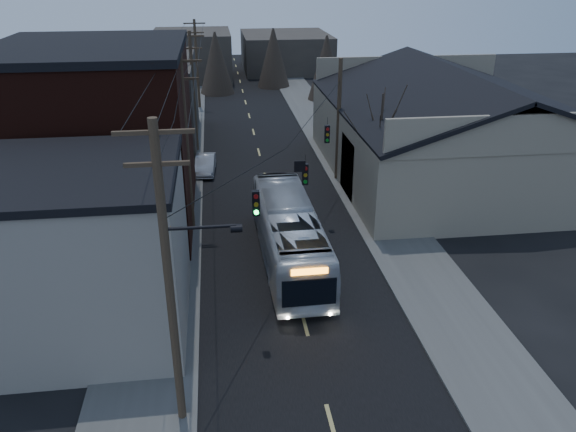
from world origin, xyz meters
name	(u,v)px	position (x,y,z in m)	size (l,w,h in m)	color
road_surface	(261,160)	(0.00, 30.00, 0.01)	(9.00, 110.00, 0.02)	black
sidewalk_left	(177,163)	(-6.50, 30.00, 0.06)	(4.00, 110.00, 0.12)	#474744
sidewalk_right	(342,156)	(6.50, 30.00, 0.06)	(4.00, 110.00, 0.12)	#474744
building_clapboard	(82,253)	(-9.00, 9.00, 3.50)	(8.00, 8.00, 7.00)	gray
building_brick	(99,140)	(-10.00, 20.00, 5.00)	(10.00, 12.00, 10.00)	black
building_left_far	(141,102)	(-9.50, 36.00, 3.50)	(9.00, 14.00, 7.00)	#342E29
warehouse	(447,139)	(13.00, 25.00, 2.70)	(16.16, 20.60, 7.73)	gray
building_far_left	(192,55)	(-6.00, 65.00, 3.00)	(10.00, 12.00, 6.00)	#342E29
building_far_right	(286,52)	(7.00, 70.00, 2.50)	(12.00, 14.00, 5.00)	#342E29
bare_tree	(379,152)	(6.50, 20.00, 3.60)	(0.40, 0.40, 7.20)	black
utility_lines	(219,118)	(-3.11, 24.14, 4.95)	(11.24, 45.28, 10.50)	#382B1E
bus	(289,234)	(0.06, 13.44, 1.60)	(2.68, 11.47, 3.20)	#B4BAC1
parked_car	(205,164)	(-4.30, 27.67, 0.65)	(1.37, 3.93, 1.30)	#A2A4AA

